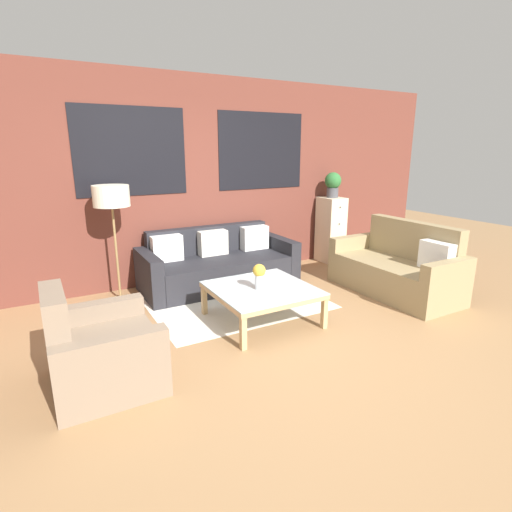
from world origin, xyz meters
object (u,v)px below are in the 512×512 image
Objects in this scene: settee_vintage at (397,270)px; flower_vase at (259,274)px; drawer_cabinet at (331,230)px; armchair_corner at (100,352)px; floor_lamp at (112,201)px; coffee_table at (262,292)px; couch_dark at (218,265)px; potted_plant at (333,183)px.

settee_vintage is 2.07m from flower_vase.
settee_vintage reaches higher than flower_vase.
drawer_cabinet reaches higher than settee_vintage.
drawer_cabinet is at bearing 26.53° from armchair_corner.
floor_lamp reaches higher than armchair_corner.
couch_dark is at bearing 86.72° from coffee_table.
coffee_table is 0.97× the size of drawer_cabinet.
drawer_cabinet is (2.21, 1.54, 0.19)m from coffee_table.
settee_vintage reaches higher than couch_dark.
settee_vintage is 1.91m from potted_plant.
couch_dark reaches higher than flower_vase.
flower_vase is at bearing -145.24° from drawer_cabinet.
couch_dark is 5.21× the size of potted_plant.
potted_plant is at bearing 26.53° from armchair_corner.
settee_vintage is 1.18× the size of floor_lamp.
floor_lamp is at bearing -177.79° from drawer_cabinet.
couch_dark is 1.96× the size of drawer_cabinet.
flower_vase is (-0.05, -0.03, 0.21)m from coffee_table.
drawer_cabinet is at bearing 34.76° from flower_vase.
settee_vintage is 3.75m from armchair_corner.
drawer_cabinet is (0.21, 1.62, 0.23)m from settee_vintage.
flower_vase is at bearing 13.30° from armchair_corner.
couch_dark is at bearing -174.58° from potted_plant.
couch_dark is 2.53m from armchair_corner.
coffee_table is 3.77× the size of flower_vase.
drawer_cabinet is at bearing 82.70° from settee_vintage.
drawer_cabinet is 0.76m from potted_plant.
couch_dark is 2.16m from drawer_cabinet.
armchair_corner is 2.13m from floor_lamp.
potted_plant is at bearing 82.70° from settee_vintage.
flower_vase is (1.18, -1.44, -0.69)m from floor_lamp.
couch_dark is 2.37m from potted_plant.
potted_plant reaches higher than flower_vase.
coffee_table is (1.73, 0.43, 0.06)m from armchair_corner.
flower_vase is (1.68, 0.40, 0.28)m from armchair_corner.
armchair_corner is at bearing -105.14° from floor_lamp.
potted_plant is (2.14, 0.20, 1.01)m from couch_dark.
potted_plant reaches higher than coffee_table.
coffee_table is at bearing 177.69° from settee_vintage.
floor_lamp reaches higher than settee_vintage.
settee_vintage reaches higher than armchair_corner.
armchair_corner is 1.78m from coffee_table.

